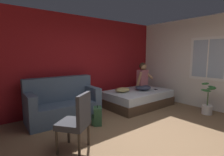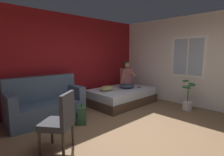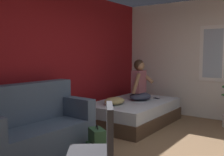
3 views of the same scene
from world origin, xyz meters
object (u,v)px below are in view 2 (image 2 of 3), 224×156
(bed, at_px, (122,96))
(backpack, at_px, (81,115))
(side_chair, at_px, (60,120))
(cell_phone, at_px, (139,87))
(couch, at_px, (45,104))
(person_seated, at_px, (127,77))
(throw_pillow, at_px, (107,88))
(potted_plant, at_px, (188,99))

(bed, height_order, backpack, bed)
(side_chair, height_order, cell_phone, side_chair)
(couch, bearing_deg, person_seated, -8.18)
(bed, distance_m, cell_phone, 0.68)
(bed, distance_m, throw_pillow, 0.62)
(bed, bearing_deg, potted_plant, -62.68)
(side_chair, relative_size, backpack, 2.14)
(side_chair, distance_m, potted_plant, 3.64)
(couch, relative_size, potted_plant, 2.04)
(side_chair, xyz_separation_m, backpack, (0.87, 0.71, -0.34))
(bed, distance_m, potted_plant, 1.94)
(person_seated, height_order, throw_pillow, person_seated)
(throw_pillow, bearing_deg, backpack, -155.54)
(couch, xyz_separation_m, cell_phone, (2.91, -0.58, 0.09))
(side_chair, relative_size, cell_phone, 6.81)
(couch, xyz_separation_m, throw_pillow, (1.81, -0.20, 0.16))
(bed, distance_m, side_chair, 2.96)
(person_seated, relative_size, throw_pillow, 1.82)
(person_seated, relative_size, cell_phone, 6.08)
(couch, bearing_deg, cell_phone, -11.35)
(side_chair, xyz_separation_m, throw_pillow, (2.19, 1.31, 0.02))
(backpack, height_order, potted_plant, potted_plant)
(couch, relative_size, throw_pillow, 3.62)
(throw_pillow, bearing_deg, bed, -15.45)
(side_chair, bearing_deg, person_seated, 21.63)
(person_seated, relative_size, backpack, 1.91)
(couch, xyz_separation_m, side_chair, (-0.38, -1.52, 0.14))
(bed, bearing_deg, cell_phone, -22.16)
(cell_phone, bearing_deg, bed, 177.51)
(bed, xyz_separation_m, potted_plant, (0.89, -1.72, 0.07))
(side_chair, xyz_separation_m, person_seated, (2.91, 1.15, 0.30))
(throw_pillow, relative_size, potted_plant, 0.56)
(bed, bearing_deg, couch, 171.56)
(person_seated, height_order, backpack, person_seated)
(potted_plant, bearing_deg, throw_pillow, 126.95)
(throw_pillow, relative_size, cell_phone, 3.33)
(person_seated, xyz_separation_m, cell_phone, (0.38, -0.22, -0.35))
(couch, height_order, backpack, couch)
(bed, bearing_deg, backpack, -165.97)
(bed, xyz_separation_m, throw_pillow, (-0.51, 0.14, 0.31))
(throw_pillow, bearing_deg, cell_phone, -19.10)
(cell_phone, bearing_deg, couch, -171.69)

